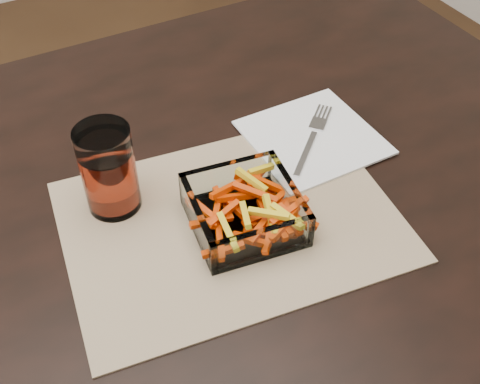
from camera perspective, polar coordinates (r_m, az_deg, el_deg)
name	(u,v)px	position (r m, az deg, el deg)	size (l,w,h in m)	color
dining_table	(111,254)	(0.93, -12.12, -5.78)	(1.60, 0.90, 0.75)	black
placemat	(231,221)	(0.83, -0.89, -2.75)	(0.45, 0.33, 0.00)	#9D8667
glass_bowl	(244,212)	(0.81, 0.42, -1.89)	(0.16, 0.16, 0.06)	white
tumbler	(109,172)	(0.83, -12.32, 1.85)	(0.07, 0.07, 0.13)	white
napkin	(313,137)	(0.96, 6.94, 5.19)	(0.19, 0.19, 0.00)	white
fork	(313,136)	(0.96, 6.92, 5.27)	(0.15, 0.13, 0.00)	silver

